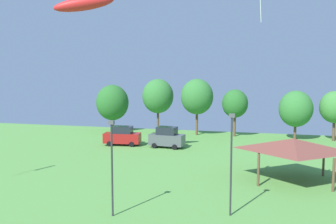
# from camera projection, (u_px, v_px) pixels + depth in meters

# --- Properties ---
(kite_flying_2) EXTENTS (5.88, 3.39, 2.27)m
(kite_flying_2) POSITION_uv_depth(u_px,v_px,m) (84.00, 4.00, 33.48)
(kite_flying_2) COLOR red
(parked_car_leftmost) EXTENTS (4.79, 2.44, 2.44)m
(parked_car_leftmost) POSITION_uv_depth(u_px,v_px,m) (122.00, 136.00, 45.21)
(parked_car_leftmost) COLOR maroon
(parked_car_leftmost) RESTS_ON ground
(parked_car_second_from_left) EXTENTS (4.38, 2.31, 2.58)m
(parked_car_second_from_left) POSITION_uv_depth(u_px,v_px,m) (167.00, 138.00, 43.71)
(parked_car_second_from_left) COLOR #4C5156
(parked_car_second_from_left) RESTS_ON ground
(park_pavilion) EXTENTS (7.15, 5.77, 3.60)m
(park_pavilion) POSITION_uv_depth(u_px,v_px,m) (293.00, 145.00, 29.59)
(park_pavilion) COLOR brown
(park_pavilion) RESTS_ON ground
(light_post_0) EXTENTS (0.36, 0.20, 6.46)m
(light_post_0) POSITION_uv_depth(u_px,v_px,m) (231.00, 159.00, 22.06)
(light_post_0) COLOR #2D2D33
(light_post_0) RESTS_ON ground
(light_post_1) EXTENTS (0.36, 0.20, 6.05)m
(light_post_1) POSITION_uv_depth(u_px,v_px,m) (112.00, 163.00, 22.00)
(light_post_1) COLOR #2D2D33
(light_post_1) RESTS_ON ground
(treeline_tree_0) EXTENTS (5.16, 5.16, 7.43)m
(treeline_tree_0) POSITION_uv_depth(u_px,v_px,m) (112.00, 103.00, 56.75)
(treeline_tree_0) COLOR brown
(treeline_tree_0) RESTS_ON ground
(treeline_tree_1) EXTENTS (4.93, 4.93, 8.37)m
(treeline_tree_1) POSITION_uv_depth(u_px,v_px,m) (158.00, 96.00, 56.15)
(treeline_tree_1) COLOR brown
(treeline_tree_1) RESTS_ON ground
(treeline_tree_2) EXTENTS (4.81, 4.81, 8.40)m
(treeline_tree_2) POSITION_uv_depth(u_px,v_px,m) (197.00, 97.00, 52.80)
(treeline_tree_2) COLOR brown
(treeline_tree_2) RESTS_ON ground
(treeline_tree_3) EXTENTS (3.75, 3.75, 6.89)m
(treeline_tree_3) POSITION_uv_depth(u_px,v_px,m) (235.00, 104.00, 51.66)
(treeline_tree_3) COLOR brown
(treeline_tree_3) RESTS_ON ground
(treeline_tree_4) EXTENTS (4.57, 4.57, 6.82)m
(treeline_tree_4) POSITION_uv_depth(u_px,v_px,m) (296.00, 109.00, 48.99)
(treeline_tree_4) COLOR brown
(treeline_tree_4) RESTS_ON ground
(treeline_tree_5) EXTENTS (3.96, 3.96, 6.81)m
(treeline_tree_5) POSITION_uv_depth(u_px,v_px,m) (335.00, 107.00, 47.91)
(treeline_tree_5) COLOR brown
(treeline_tree_5) RESTS_ON ground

